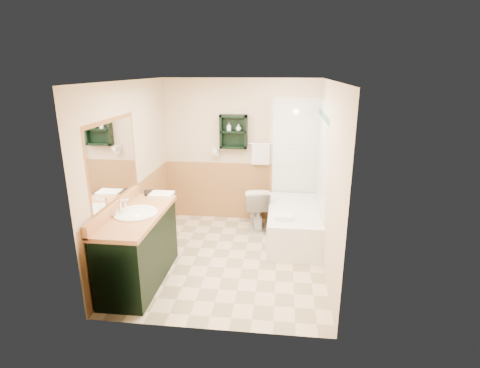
{
  "coord_description": "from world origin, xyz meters",
  "views": [
    {
      "loc": [
        0.71,
        -4.65,
        2.55
      ],
      "look_at": [
        0.15,
        0.2,
        1.03
      ],
      "focal_mm": 28.0,
      "sensor_mm": 36.0,
      "label": 1
    }
  ],
  "objects_px": {
    "bathtub": "(294,225)",
    "vanity_book": "(144,186)",
    "soap_bottle_b": "(239,128)",
    "wall_shelf": "(233,132)",
    "vanity": "(139,248)",
    "toilet": "(256,207)",
    "hair_dryer": "(216,152)",
    "soap_bottle_a": "(229,129)"
  },
  "relations": [
    {
      "from": "vanity_book",
      "to": "soap_bottle_b",
      "type": "distance_m",
      "value": 1.88
    },
    {
      "from": "hair_dryer",
      "to": "toilet",
      "type": "distance_m",
      "value": 1.14
    },
    {
      "from": "vanity_book",
      "to": "bathtub",
      "type": "bearing_deg",
      "value": -5.57
    },
    {
      "from": "bathtub",
      "to": "toilet",
      "type": "relative_size",
      "value": 2.08
    },
    {
      "from": "wall_shelf",
      "to": "vanity",
      "type": "xyz_separation_m",
      "value": [
        -0.89,
        -2.1,
        -1.1
      ]
    },
    {
      "from": "soap_bottle_b",
      "to": "vanity_book",
      "type": "bearing_deg",
      "value": -129.9
    },
    {
      "from": "toilet",
      "to": "wall_shelf",
      "type": "bearing_deg",
      "value": -44.38
    },
    {
      "from": "vanity",
      "to": "soap_bottle_a",
      "type": "bearing_deg",
      "value": 68.52
    },
    {
      "from": "vanity_book",
      "to": "soap_bottle_b",
      "type": "height_order",
      "value": "soap_bottle_b"
    },
    {
      "from": "hair_dryer",
      "to": "vanity_book",
      "type": "bearing_deg",
      "value": -118.51
    },
    {
      "from": "bathtub",
      "to": "vanity_book",
      "type": "xyz_separation_m",
      "value": [
        -2.08,
        -0.65,
        0.75
      ]
    },
    {
      "from": "toilet",
      "to": "soap_bottle_a",
      "type": "relative_size",
      "value": 5.51
    },
    {
      "from": "wall_shelf",
      "to": "bathtub",
      "type": "distance_m",
      "value": 1.8
    },
    {
      "from": "hair_dryer",
      "to": "bathtub",
      "type": "distance_m",
      "value": 1.79
    },
    {
      "from": "wall_shelf",
      "to": "soap_bottle_b",
      "type": "bearing_deg",
      "value": -3.36
    },
    {
      "from": "vanity_book",
      "to": "soap_bottle_a",
      "type": "distance_m",
      "value": 1.79
    },
    {
      "from": "bathtub",
      "to": "hair_dryer",
      "type": "bearing_deg",
      "value": 150.61
    },
    {
      "from": "vanity_book",
      "to": "soap_bottle_b",
      "type": "relative_size",
      "value": 2.01
    },
    {
      "from": "vanity",
      "to": "bathtub",
      "type": "xyz_separation_m",
      "value": [
        1.92,
        1.38,
        -0.19
      ]
    },
    {
      "from": "wall_shelf",
      "to": "toilet",
      "type": "relative_size",
      "value": 0.76
    },
    {
      "from": "bathtub",
      "to": "vanity_book",
      "type": "height_order",
      "value": "vanity_book"
    },
    {
      "from": "vanity",
      "to": "toilet",
      "type": "xyz_separation_m",
      "value": [
        1.3,
        1.82,
        -0.1
      ]
    },
    {
      "from": "hair_dryer",
      "to": "soap_bottle_b",
      "type": "height_order",
      "value": "soap_bottle_b"
    },
    {
      "from": "bathtub",
      "to": "soap_bottle_b",
      "type": "bearing_deg",
      "value": 142.69
    },
    {
      "from": "wall_shelf",
      "to": "hair_dryer",
      "type": "xyz_separation_m",
      "value": [
        -0.3,
        0.02,
        -0.35
      ]
    },
    {
      "from": "hair_dryer",
      "to": "soap_bottle_b",
      "type": "bearing_deg",
      "value": -4.45
    },
    {
      "from": "hair_dryer",
      "to": "vanity",
      "type": "height_order",
      "value": "hair_dryer"
    },
    {
      "from": "wall_shelf",
      "to": "soap_bottle_b",
      "type": "relative_size",
      "value": 5.04
    },
    {
      "from": "toilet",
      "to": "soap_bottle_a",
      "type": "height_order",
      "value": "soap_bottle_a"
    },
    {
      "from": "vanity",
      "to": "toilet",
      "type": "relative_size",
      "value": 1.97
    },
    {
      "from": "hair_dryer",
      "to": "vanity",
      "type": "distance_m",
      "value": 2.33
    },
    {
      "from": "hair_dryer",
      "to": "bathtub",
      "type": "height_order",
      "value": "hair_dryer"
    },
    {
      "from": "toilet",
      "to": "soap_bottle_b",
      "type": "xyz_separation_m",
      "value": [
        -0.32,
        0.27,
        1.25
      ]
    },
    {
      "from": "hair_dryer",
      "to": "vanity",
      "type": "bearing_deg",
      "value": -105.67
    },
    {
      "from": "vanity",
      "to": "bathtub",
      "type": "relative_size",
      "value": 0.94
    },
    {
      "from": "vanity",
      "to": "soap_bottle_b",
      "type": "xyz_separation_m",
      "value": [
        0.98,
        2.09,
        1.16
      ]
    },
    {
      "from": "hair_dryer",
      "to": "soap_bottle_b",
      "type": "xyz_separation_m",
      "value": [
        0.39,
        -0.03,
        0.41
      ]
    },
    {
      "from": "soap_bottle_a",
      "to": "soap_bottle_b",
      "type": "distance_m",
      "value": 0.16
    },
    {
      "from": "vanity",
      "to": "bathtub",
      "type": "height_order",
      "value": "vanity"
    },
    {
      "from": "wall_shelf",
      "to": "soap_bottle_b",
      "type": "distance_m",
      "value": 0.1
    },
    {
      "from": "soap_bottle_b",
      "to": "toilet",
      "type": "bearing_deg",
      "value": -40.55
    },
    {
      "from": "toilet",
      "to": "soap_bottle_a",
      "type": "bearing_deg",
      "value": -39.69
    }
  ]
}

